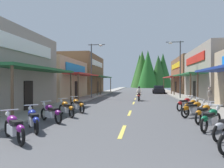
{
  "coord_description": "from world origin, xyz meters",
  "views": [
    {
      "loc": [
        0.79,
        -1.73,
        2.03
      ],
      "look_at": [
        -2.83,
        24.45,
        1.77
      ],
      "focal_mm": 34.89,
      "sensor_mm": 36.0,
      "label": 1
    }
  ],
  "objects": [
    {
      "name": "treeline_backdrop",
      "position": [
        3.57,
        75.9,
        5.97
      ],
      "size": [
        14.93,
        13.65,
        13.04
      ],
      "color": "#2D5E23",
      "rests_on": "ground"
    },
    {
      "name": "motorcycle_parked_left_3",
      "position": [
        -3.61,
        10.5,
        0.49
      ],
      "size": [
        1.53,
        1.63,
        1.04
      ],
      "rotation": [
        0.0,
        0.0,
        2.32
      ],
      "color": "black",
      "rests_on": "ground"
    },
    {
      "name": "motorcycle_parked_right_6",
      "position": [
        3.84,
        14.26,
        0.49
      ],
      "size": [
        1.52,
        1.65,
        1.04
      ],
      "rotation": [
        0.0,
        0.0,
        0.83
      ],
      "color": "black",
      "rests_on": "ground"
    },
    {
      "name": "sidewalk_left",
      "position": [
        -5.94,
        30.3,
        0.06
      ],
      "size": [
        2.11,
        90.6,
        0.12
      ],
      "primitive_type": "cube",
      "color": "#9E9991",
      "rests_on": "ground"
    },
    {
      "name": "motorcycle_parked_left_4",
      "position": [
        -3.49,
        12.28,
        0.49
      ],
      "size": [
        1.49,
        1.67,
        1.04
      ],
      "rotation": [
        0.0,
        0.0,
        2.3
      ],
      "color": "black",
      "rests_on": "ground"
    },
    {
      "name": "motorcycle_parked_right_5",
      "position": [
        3.93,
        12.73,
        0.49
      ],
      "size": [
        1.36,
        1.77,
        1.04
      ],
      "rotation": [
        0.0,
        0.0,
        0.93
      ],
      "color": "black",
      "rests_on": "ground"
    },
    {
      "name": "motorcycle_parked_right_2",
      "position": [
        3.67,
        7.89,
        0.49
      ],
      "size": [
        1.36,
        1.77,
        1.04
      ],
      "rotation": [
        0.0,
        0.0,
        0.93
      ],
      "color": "black",
      "rests_on": "ground"
    },
    {
      "name": "sidewalk_right",
      "position": [
        5.94,
        30.3,
        0.06
      ],
      "size": [
        2.11,
        90.6,
        0.12
      ],
      "primitive_type": "cube",
      "color": "gray",
      "rests_on": "ground"
    },
    {
      "name": "ground",
      "position": [
        0.0,
        30.3,
        -0.05
      ],
      "size": [
        9.78,
        90.6,
        0.1
      ],
      "primitive_type": "cube",
      "color": "#4C4C4F"
    },
    {
      "name": "pedestrian_by_shop",
      "position": [
        6.02,
        16.1,
        0.94
      ],
      "size": [
        0.45,
        0.43,
        1.64
      ],
      "rotation": [
        0.0,
        0.0,
        5.44
      ],
      "color": "#B2A599",
      "rests_on": "ground"
    },
    {
      "name": "storefront_left_middle",
      "position": [
        -10.49,
        23.35,
        2.33
      ],
      "size": [
        8.89,
        10.46,
        4.66
      ],
      "color": "tan",
      "rests_on": "ground"
    },
    {
      "name": "centerline_dashes",
      "position": [
        0.0,
        34.32,
        0.01
      ],
      "size": [
        0.16,
        68.82,
        0.01
      ],
      "color": "#E0C64C",
      "rests_on": "ground"
    },
    {
      "name": "motorcycle_parked_right_4",
      "position": [
        3.78,
        11.3,
        0.49
      ],
      "size": [
        1.8,
        1.32,
        1.04
      ],
      "rotation": [
        0.0,
        0.0,
        0.62
      ],
      "color": "black",
      "rests_on": "ground"
    },
    {
      "name": "motorcycle_parked_left_1",
      "position": [
        -3.68,
        6.71,
        0.49
      ],
      "size": [
        1.36,
        1.77,
        1.04
      ],
      "rotation": [
        0.0,
        0.0,
        2.21
      ],
      "color": "black",
      "rests_on": "ground"
    },
    {
      "name": "parked_car_curbside",
      "position": [
        3.69,
        37.43,
        0.69
      ],
      "size": [
        2.15,
        4.35,
        1.4
      ],
      "rotation": [
        0.0,
        0.0,
        1.54
      ],
      "color": "black",
      "rests_on": "ground"
    },
    {
      "name": "storefront_right_far",
      "position": [
        11.08,
        39.59,
        3.19
      ],
      "size": [
        10.03,
        14.0,
        6.38
      ],
      "color": "brown",
      "rests_on": "ground"
    },
    {
      "name": "streetlamp_right",
      "position": [
        5.0,
        24.96,
        4.41
      ],
      "size": [
        2.07,
        0.3,
        6.88
      ],
      "color": "#474C51",
      "rests_on": "ground"
    },
    {
      "name": "motorcycle_parked_left_0",
      "position": [
        -3.53,
        5.12,
        0.49
      ],
      "size": [
        1.65,
        1.51,
        1.04
      ],
      "rotation": [
        0.0,
        0.0,
        2.41
      ],
      "color": "black",
      "rests_on": "ground"
    },
    {
      "name": "storefront_right_middle",
      "position": [
        10.13,
        25.29,
        3.01
      ],
      "size": [
        8.14,
        12.41,
        6.02
      ],
      "color": "gray",
      "rests_on": "ground"
    },
    {
      "name": "motorcycle_parked_right_3",
      "position": [
        3.88,
        9.64,
        0.49
      ],
      "size": [
        1.38,
        1.76,
        1.04
      ],
      "rotation": [
        0.0,
        0.0,
        0.92
      ],
      "color": "black",
      "rests_on": "ground"
    },
    {
      "name": "motorcycle_parked_left_2",
      "position": [
        -3.75,
        8.66,
        0.49
      ],
      "size": [
        1.73,
        1.42,
        1.04
      ],
      "rotation": [
        0.0,
        0.0,
        2.47
      ],
      "color": "black",
      "rests_on": "ground"
    },
    {
      "name": "streetlamp_left",
      "position": [
        -4.99,
        24.0,
        4.26
      ],
      "size": [
        2.07,
        0.3,
        6.62
      ],
      "color": "#474C51",
      "rests_on": "ground"
    },
    {
      "name": "storefront_left_far",
      "position": [
        -11.38,
        35.77,
        3.33
      ],
      "size": [
        10.64,
        12.19,
        6.65
      ],
      "color": "brown",
      "rests_on": "ground"
    },
    {
      "name": "rider_cruising_lead",
      "position": [
        0.48,
        21.77,
        0.66
      ],
      "size": [
        0.6,
        2.14,
        1.57
      ],
      "rotation": [
        0.0,
        0.0,
        1.52
      ],
      "color": "black",
      "rests_on": "ground"
    }
  ]
}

